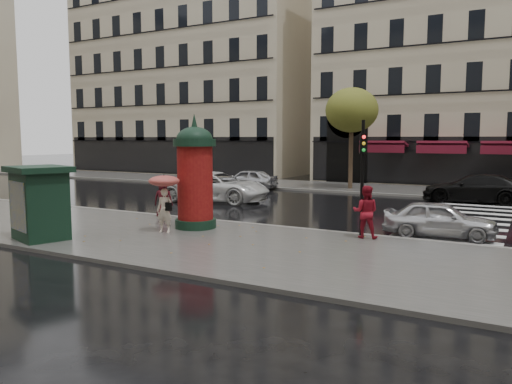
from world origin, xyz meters
The scene contains 19 objects.
ground centered at (0.00, 0.00, 0.00)m, with size 160.00×160.00×0.00m, color black.
near_sidewalk centered at (0.00, -0.50, 0.06)m, with size 90.00×7.00×0.12m, color #474744.
far_sidewalk centered at (0.00, 19.00, 0.06)m, with size 90.00×6.00×0.12m, color #474744.
near_kerb centered at (0.00, 3.00, 0.07)m, with size 90.00×0.25×0.14m, color slate.
far_kerb centered at (0.00, 16.00, 0.07)m, with size 90.00×0.25×0.14m, color slate.
zebra_crossing centered at (6.00, 9.60, 0.01)m, with size 3.60×11.75×0.01m, color silver.
bldg_far_corner centered at (6.00, 30.00, 11.31)m, with size 26.00×14.00×22.90m.
bldg_far_left centered at (-22.00, 30.00, 11.31)m, with size 24.00×14.00×22.90m.
tree_far_left centered at (-2.00, 18.00, 5.17)m, with size 3.40×3.40×6.64m.
woman_umbrella centered at (-2.63, -0.04, 1.47)m, with size 1.07×1.07×2.06m.
woman_red centered at (3.76, 2.40, 0.99)m, with size 0.84×0.66×1.73m, color maroon.
man_burgundy centered at (-4.72, 2.40, 0.90)m, with size 0.77×0.50×1.57m, color #450D15.
morris_column centered at (-2.25, 1.23, 2.11)m, with size 1.54×1.54×4.16m.
traffic_light centered at (3.53, 2.73, 2.46)m, with size 0.29×0.38×3.87m.
newsstand centered at (-5.40, -2.93, 1.34)m, with size 2.38×2.18×2.37m.
car_silver centered at (5.77, 4.30, 0.63)m, with size 1.49×3.71×1.26m, color silver.
car_white centered at (-6.29, 8.67, 0.80)m, with size 2.66×5.77×1.60m, color white.
car_black centered at (5.81, 15.00, 0.75)m, with size 2.11×5.19×1.51m, color black.
car_far_silver centered at (-8.06, 15.00, 0.68)m, with size 1.61×4.01×1.37m, color #B3B3B8.
Camera 1 is at (8.53, -13.45, 3.39)m, focal length 35.00 mm.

